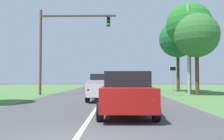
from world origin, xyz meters
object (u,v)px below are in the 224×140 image
at_px(extra_tree_1, 178,39).
at_px(keep_moving_sign, 173,76).
at_px(extra_tree_2, 197,36).
at_px(traffic_light, 60,39).
at_px(oak_tree_right, 189,25).
at_px(red_suv_near, 126,92).
at_px(pickup_truck_lead, 104,87).
at_px(utility_pole_right, 189,49).

bearing_deg(extra_tree_1, keep_moving_sign, -108.24).
distance_m(extra_tree_1, extra_tree_2, 6.25).
distance_m(traffic_light, oak_tree_right, 13.25).
xyz_separation_m(red_suv_near, traffic_light, (-5.81, 11.75, 4.35)).
distance_m(keep_moving_sign, extra_tree_2, 4.78).
relative_size(red_suv_near, keep_moving_sign, 1.66).
distance_m(pickup_truck_lead, keep_moving_sign, 7.24).
xyz_separation_m(pickup_truck_lead, oak_tree_right, (8.45, 7.37, 6.12)).
xyz_separation_m(red_suv_near, keep_moving_sign, (4.62, 10.69, 0.80)).
bearing_deg(pickup_truck_lead, oak_tree_right, 41.11).
xyz_separation_m(keep_moving_sign, oak_tree_right, (2.51, 3.32, 5.31)).
bearing_deg(extra_tree_2, pickup_truck_lead, -148.28).
height_order(red_suv_near, traffic_light, traffic_light).
xyz_separation_m(traffic_light, keep_moving_sign, (10.43, -1.06, -3.54)).
relative_size(pickup_truck_lead, utility_pole_right, 0.61).
distance_m(keep_moving_sign, extra_tree_1, 9.05).
height_order(red_suv_near, utility_pole_right, utility_pole_right).
bearing_deg(pickup_truck_lead, keep_moving_sign, 34.33).
bearing_deg(utility_pole_right, traffic_light, -178.19).
relative_size(pickup_truck_lead, extra_tree_1, 0.62).
xyz_separation_m(utility_pole_right, extra_tree_2, (0.69, -0.24, 1.26)).
height_order(oak_tree_right, utility_pole_right, oak_tree_right).
height_order(extra_tree_1, extra_tree_2, extra_tree_1).
bearing_deg(extra_tree_1, utility_pole_right, -95.36).
bearing_deg(extra_tree_1, pickup_truck_lead, -126.16).
xyz_separation_m(pickup_truck_lead, utility_pole_right, (7.82, 5.50, 3.40)).
bearing_deg(keep_moving_sign, traffic_light, 174.20).
relative_size(utility_pole_right, extra_tree_2, 1.13).
bearing_deg(pickup_truck_lead, extra_tree_1, 53.84).
bearing_deg(utility_pole_right, extra_tree_2, -19.50).
bearing_deg(oak_tree_right, pickup_truck_lead, -138.89).
xyz_separation_m(pickup_truck_lead, extra_tree_1, (8.38, 11.47, 5.39)).
bearing_deg(red_suv_near, traffic_light, 116.32).
bearing_deg(extra_tree_1, traffic_light, -153.74).
xyz_separation_m(traffic_light, extra_tree_2, (13.00, 0.14, 0.31)).
relative_size(pickup_truck_lead, traffic_light, 0.66).
bearing_deg(extra_tree_2, extra_tree_1, 91.20).
height_order(keep_moving_sign, extra_tree_2, extra_tree_2).
bearing_deg(extra_tree_2, red_suv_near, -121.15).
distance_m(utility_pole_right, extra_tree_2, 1.46).
height_order(red_suv_near, oak_tree_right, oak_tree_right).
xyz_separation_m(extra_tree_1, extra_tree_2, (0.13, -6.21, -0.73)).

